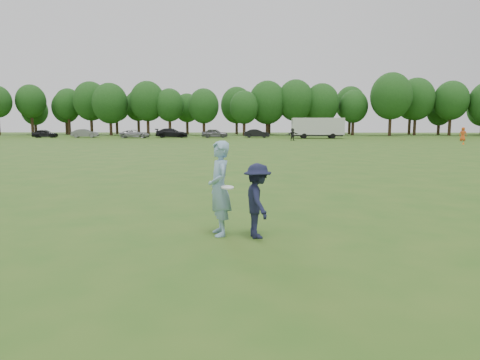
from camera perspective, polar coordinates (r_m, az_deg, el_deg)
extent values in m
plane|color=#2B5919|center=(9.45, -1.20, -7.40)|extent=(200.00, 200.00, 0.00)
imported|color=#86AED0|center=(9.31, -2.75, -1.13)|extent=(0.69, 0.87, 2.07)
imported|color=#191C37|center=(9.13, 2.35, -2.78)|extent=(0.82, 1.15, 1.60)
imported|color=#E3521A|center=(64.59, 27.59, 5.44)|extent=(1.09, 0.98, 1.86)
imported|color=black|center=(59.59, 7.02, 6.06)|extent=(1.65, 1.08, 1.70)
imported|color=black|center=(77.55, -24.56, 5.66)|extent=(4.11, 1.95, 1.36)
imported|color=slate|center=(75.18, -19.98, 5.86)|extent=(4.40, 2.02, 1.40)
imported|color=#A8A9AD|center=(71.17, -13.81, 5.99)|extent=(4.84, 2.43, 1.32)
imported|color=black|center=(71.74, -9.09, 6.21)|extent=(5.42, 2.55, 1.53)
imported|color=slate|center=(70.32, -3.38, 6.24)|extent=(4.32, 1.79, 1.46)
imported|color=black|center=(70.56, 2.25, 6.22)|extent=(4.23, 1.57, 1.38)
cone|color=#EA560C|center=(54.85, 27.63, 4.38)|extent=(0.28, 0.28, 0.30)
cylinder|color=white|center=(8.98, -1.70, -0.98)|extent=(0.32, 0.32, 0.07)
cube|color=silver|center=(68.57, 10.30, 7.07)|extent=(8.00, 2.50, 2.60)
cube|color=black|center=(68.60, 10.28, 5.90)|extent=(7.60, 2.30, 0.25)
cylinder|color=black|center=(67.08, 8.56, 5.82)|extent=(0.80, 0.25, 0.80)
cylinder|color=black|center=(69.57, 8.32, 5.88)|extent=(0.80, 0.25, 0.80)
cylinder|color=black|center=(67.72, 12.28, 5.74)|extent=(0.80, 0.25, 0.80)
cylinder|color=black|center=(70.18, 11.92, 5.81)|extent=(0.80, 0.25, 0.80)
cube|color=#333333|center=(68.11, 6.59, 6.00)|extent=(1.20, 0.15, 0.12)
cylinder|color=#332114|center=(96.47, -25.95, 6.70)|extent=(0.56, 0.56, 4.26)
ellipsoid|color=#193E14|center=(96.57, -26.11, 9.42)|extent=(5.79, 5.79, 6.66)
cylinder|color=#332114|center=(94.89, -21.80, 6.81)|extent=(0.56, 0.56, 3.91)
ellipsoid|color=#193E14|center=(94.97, -21.93, 9.39)|extent=(5.47, 5.47, 6.29)
cylinder|color=#332114|center=(91.25, -19.17, 6.90)|extent=(0.56, 0.56, 3.83)
ellipsoid|color=#193E14|center=(91.34, -19.31, 9.90)|extent=(6.75, 6.75, 7.76)
cylinder|color=#332114|center=(86.79, -16.83, 6.78)|extent=(0.56, 0.56, 3.25)
ellipsoid|color=#193E14|center=(86.86, -16.95, 9.75)|extent=(6.76, 6.76, 7.78)
cylinder|color=#332114|center=(85.16, -12.15, 7.08)|extent=(0.56, 0.56, 3.71)
ellipsoid|color=#193E14|center=(85.25, -12.24, 10.24)|extent=(6.68, 6.68, 7.68)
cylinder|color=#332114|center=(83.83, -9.33, 7.06)|extent=(0.56, 0.56, 3.46)
ellipsoid|color=#193E14|center=(83.89, -9.39, 9.83)|extent=(5.49, 5.49, 6.31)
cylinder|color=#332114|center=(82.66, -4.83, 7.02)|extent=(0.56, 0.56, 3.14)
ellipsoid|color=#193E14|center=(82.71, -4.86, 9.81)|extent=(5.78, 5.78, 6.64)
cylinder|color=#332114|center=(81.84, 0.56, 6.99)|extent=(0.56, 0.56, 3.01)
ellipsoid|color=#193E14|center=(81.88, 0.56, 9.67)|extent=(5.46, 5.46, 6.28)
cylinder|color=#332114|center=(84.22, 3.64, 7.07)|extent=(0.56, 0.56, 3.23)
ellipsoid|color=#193E14|center=(84.30, 3.67, 10.27)|extent=(7.29, 7.29, 8.38)
cylinder|color=#332114|center=(84.44, 7.35, 7.21)|extent=(0.56, 0.56, 3.77)
ellipsoid|color=#193E14|center=(84.55, 7.40, 10.49)|extent=(6.95, 6.95, 8.00)
cylinder|color=#332114|center=(85.64, 10.76, 6.99)|extent=(0.56, 0.56, 3.33)
ellipsoid|color=#193E14|center=(85.72, 10.83, 10.01)|extent=(6.71, 6.71, 7.71)
cylinder|color=#332114|center=(87.04, 14.80, 6.85)|extent=(0.56, 0.56, 3.22)
ellipsoid|color=#193E14|center=(87.09, 14.89, 9.45)|extent=(5.54, 5.54, 6.37)
cylinder|color=#332114|center=(85.80, 19.35, 6.97)|extent=(0.56, 0.56, 4.15)
ellipsoid|color=#193E14|center=(85.94, 19.51, 10.51)|extent=(7.59, 7.59, 8.73)
cylinder|color=#332114|center=(91.02, 22.26, 6.79)|extent=(0.56, 0.56, 3.95)
ellipsoid|color=#193E14|center=(91.13, 22.42, 9.94)|extent=(7.16, 7.16, 8.24)
cylinder|color=#332114|center=(92.03, 26.16, 6.56)|extent=(0.56, 0.56, 3.90)
ellipsoid|color=#193E14|center=(92.13, 26.34, 9.49)|extent=(6.49, 6.49, 7.46)
cylinder|color=#332114|center=(103.28, -25.58, 6.31)|extent=(0.56, 0.56, 2.73)
ellipsoid|color=#193E14|center=(103.31, -25.70, 8.35)|extent=(5.45, 5.45, 6.27)
cylinder|color=#332114|center=(98.57, -22.10, 6.62)|extent=(0.56, 0.56, 3.25)
ellipsoid|color=#193E14|center=(98.61, -22.22, 8.96)|extent=(5.68, 5.68, 6.53)
cylinder|color=#332114|center=(97.84, -16.08, 6.98)|extent=(0.56, 0.56, 3.62)
ellipsoid|color=#193E14|center=(97.90, -16.18, 9.48)|extent=(5.80, 5.80, 6.67)
cylinder|color=#332114|center=(93.83, -13.36, 7.05)|extent=(0.56, 0.56, 3.61)
ellipsoid|color=#193E14|center=(93.89, -13.44, 9.60)|extent=(5.58, 5.58, 6.42)
cylinder|color=#332114|center=(92.18, -7.04, 7.10)|extent=(0.56, 0.56, 3.29)
ellipsoid|color=#193E14|center=(92.23, -7.08, 9.52)|extent=(5.30, 5.30, 6.09)
cylinder|color=#332114|center=(92.60, -0.45, 7.15)|extent=(0.56, 0.56, 3.28)
ellipsoid|color=#193E14|center=(92.67, -0.45, 9.95)|extent=(6.78, 6.78, 7.79)
cylinder|color=#332114|center=(91.01, 3.92, 7.07)|extent=(0.56, 0.56, 3.11)
ellipsoid|color=#193E14|center=(91.05, 3.94, 9.48)|extent=(5.34, 5.34, 6.14)
cylinder|color=#332114|center=(93.20, 9.74, 7.11)|extent=(0.56, 0.56, 3.50)
ellipsoid|color=#193E14|center=(93.25, 9.79, 9.45)|extent=(4.82, 4.82, 5.54)
cylinder|color=#332114|center=(95.12, 14.38, 7.08)|extent=(0.56, 0.56, 3.80)
ellipsoid|color=#193E14|center=(95.21, 14.47, 9.85)|extent=(6.34, 6.34, 7.29)
cylinder|color=#332114|center=(96.74, 21.65, 6.81)|extent=(0.56, 0.56, 3.84)
ellipsoid|color=#193E14|center=(96.80, 21.77, 9.22)|extent=(5.09, 5.09, 5.86)
cylinder|color=#332114|center=(97.65, 24.93, 6.26)|extent=(0.56, 0.56, 2.58)
ellipsoid|color=#193E14|center=(97.67, 25.05, 8.23)|extent=(4.86, 4.86, 5.59)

